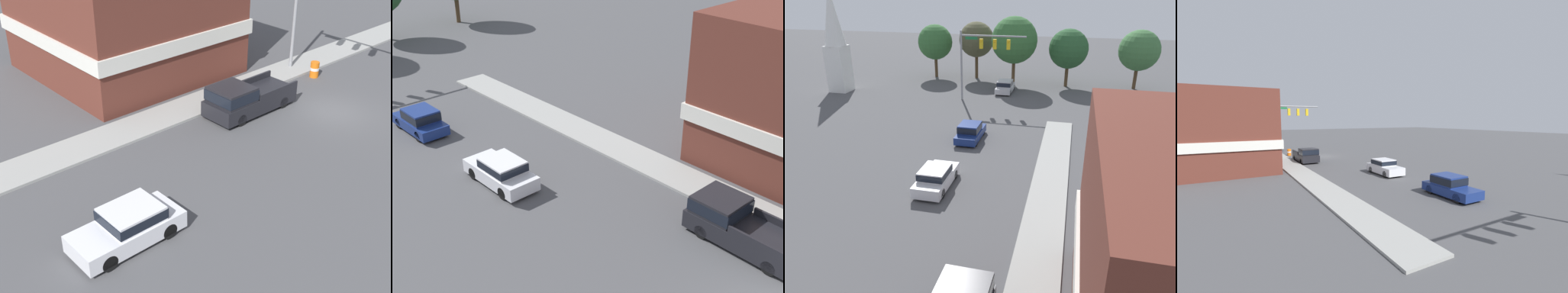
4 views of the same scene
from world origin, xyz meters
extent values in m
plane|color=#4C4C4F|center=(0.00, 0.00, 0.00)|extent=(200.00, 200.00, 0.00)
cube|color=#9E9E99|center=(5.70, 0.00, 0.07)|extent=(2.40, 60.00, 0.14)
cylinder|color=gray|center=(5.87, -3.32, 3.97)|extent=(0.22, 0.22, 7.93)
cylinder|color=gray|center=(2.58, -3.32, 7.43)|extent=(6.58, 0.18, 0.18)
cube|color=gold|center=(3.73, -3.32, 6.57)|extent=(0.36, 0.36, 1.05)
sphere|color=red|center=(3.73, -3.52, 6.88)|extent=(0.22, 0.22, 0.22)
cube|color=gold|center=(2.38, -3.32, 6.57)|extent=(0.36, 0.36, 1.05)
sphere|color=red|center=(2.38, -3.52, 6.88)|extent=(0.22, 0.22, 0.22)
cube|color=gold|center=(1.04, -3.32, 6.57)|extent=(0.36, 0.36, 1.05)
sphere|color=red|center=(1.04, -3.52, 6.88)|extent=(0.22, 0.22, 0.22)
cube|color=#196B38|center=(4.67, -3.32, 7.14)|extent=(1.40, 0.04, 0.30)
cylinder|color=black|center=(-2.42, 16.51, 0.33)|extent=(0.22, 0.66, 0.66)
cylinder|color=black|center=(-0.78, 16.51, 0.33)|extent=(0.22, 0.66, 0.66)
cylinder|color=black|center=(-2.42, 13.78, 0.33)|extent=(0.22, 0.66, 0.66)
cylinder|color=black|center=(-0.78, 13.78, 0.33)|extent=(0.22, 0.66, 0.66)
cube|color=silver|center=(-1.60, 15.14, 0.54)|extent=(1.86, 4.39, 0.72)
cube|color=silver|center=(-1.60, 14.88, 1.19)|extent=(1.72, 2.11, 0.58)
cube|color=black|center=(-1.60, 14.88, 1.19)|extent=(1.73, 2.19, 0.41)
cylinder|color=black|center=(-2.45, 25.24, 0.33)|extent=(0.22, 0.66, 0.66)
cylinder|color=black|center=(-0.83, 25.24, 0.33)|extent=(0.22, 0.66, 0.66)
cylinder|color=black|center=(-2.45, 22.64, 0.33)|extent=(0.22, 0.66, 0.66)
cylinder|color=black|center=(-0.83, 22.64, 0.33)|extent=(0.22, 0.66, 0.66)
cube|color=navy|center=(-1.64, 23.94, 0.49)|extent=(1.83, 4.21, 0.62)
cube|color=navy|center=(-1.64, 23.69, 1.16)|extent=(1.69, 2.02, 0.72)
cube|color=black|center=(-1.64, 23.69, 1.16)|extent=(1.71, 2.10, 0.51)
cylinder|color=black|center=(2.26, 5.05, 0.33)|extent=(0.22, 0.66, 0.66)
cylinder|color=black|center=(4.19, 5.05, 0.33)|extent=(0.22, 0.66, 0.66)
cylinder|color=black|center=(2.26, 1.67, 0.33)|extent=(0.22, 0.66, 0.66)
cylinder|color=black|center=(4.19, 1.67, 0.33)|extent=(0.22, 0.66, 0.66)
cube|color=black|center=(3.23, 3.36, 0.61)|extent=(2.15, 5.45, 0.85)
cube|color=black|center=(3.23, 4.85, 1.44)|extent=(2.04, 2.07, 0.82)
cube|color=black|center=(3.23, 4.85, 1.44)|extent=(2.06, 2.15, 0.57)
cube|color=black|center=(2.21, 2.17, 1.21)|extent=(0.12, 3.08, 0.35)
cube|color=black|center=(4.24, 2.17, 1.21)|extent=(0.12, 3.08, 0.35)
cylinder|color=orange|center=(3.90, -3.30, 0.50)|extent=(0.56, 0.56, 1.01)
cylinder|color=white|center=(3.90, -3.30, 0.56)|extent=(0.58, 0.58, 0.18)
cube|color=brown|center=(13.04, 4.78, 4.23)|extent=(11.28, 11.09, 8.46)
cube|color=silver|center=(13.04, 4.78, 3.05)|extent=(11.58, 11.39, 0.90)
camera|label=1|loc=(-15.40, 23.89, 13.45)|focal=50.00mm
camera|label=2|loc=(-15.04, -6.12, 14.91)|focal=50.00mm
camera|label=3|loc=(6.57, -5.93, 12.37)|focal=35.00mm
camera|label=4|loc=(12.28, 37.03, 5.55)|focal=24.00mm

